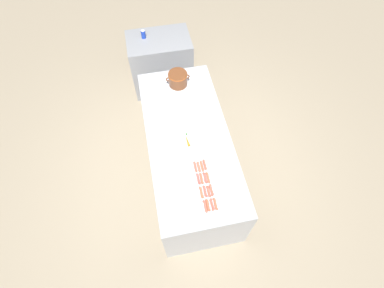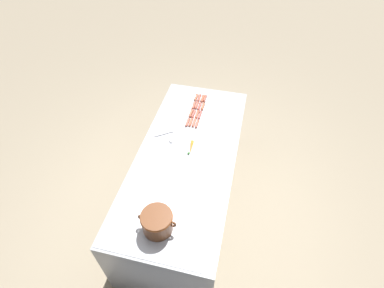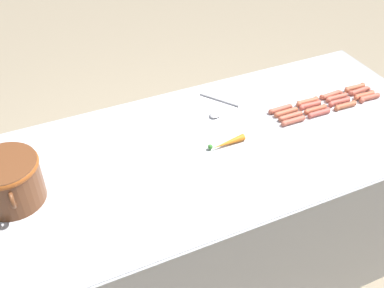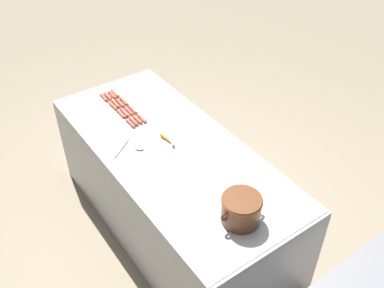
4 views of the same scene
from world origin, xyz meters
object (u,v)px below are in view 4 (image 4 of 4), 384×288
(hot_dog_14, at_px, (121,114))
(serving_spoon, at_px, (133,148))
(hot_dog_11, at_px, (134,121))
(hot_dog_4, at_px, (112,95))
(hot_dog_3, at_px, (142,118))
(hot_dog_13, at_px, (113,106))
(hot_dog_7, at_px, (138,119))
(hot_dog_5, at_px, (120,103))
(hot_dog_10, at_px, (125,113))
(hot_dog_15, at_px, (131,123))
(hot_dog_8, at_px, (108,96))
(hot_dog_2, at_px, (133,110))
(hot_dog_9, at_px, (116,104))
(hot_dog_1, at_px, (124,101))
(hot_dog_6, at_px, (129,111))
(hot_dog_12, at_px, (104,97))
(carrot, at_px, (169,140))
(hot_dog_0, at_px, (115,93))
(bean_pot, at_px, (241,208))

(hot_dog_14, xyz_separation_m, serving_spoon, (0.14, 0.44, -0.01))
(serving_spoon, bearing_deg, hot_dog_11, -119.85)
(hot_dog_4, xyz_separation_m, hot_dog_11, (0.04, 0.45, 0.00))
(hot_dog_3, distance_m, hot_dog_13, 0.32)
(hot_dog_7, bearing_deg, hot_dog_14, -64.61)
(hot_dog_5, height_order, serving_spoon, hot_dog_5)
(hot_dog_14, bearing_deg, hot_dog_11, 102.64)
(hot_dog_7, relative_size, hot_dog_10, 1.00)
(hot_dog_3, distance_m, hot_dog_15, 0.11)
(hot_dog_4, height_order, hot_dog_8, same)
(hot_dog_2, relative_size, hot_dog_9, 1.00)
(hot_dog_3, bearing_deg, hot_dog_13, -70.46)
(hot_dog_1, relative_size, hot_dog_6, 1.00)
(hot_dog_7, distance_m, hot_dog_9, 0.31)
(hot_dog_9, distance_m, hot_dog_10, 0.16)
(hot_dog_4, relative_size, hot_dog_15, 1.00)
(hot_dog_1, height_order, hot_dog_10, same)
(hot_dog_5, bearing_deg, hot_dog_10, 76.42)
(hot_dog_7, relative_size, hot_dog_15, 1.00)
(hot_dog_7, height_order, hot_dog_12, same)
(hot_dog_2, xyz_separation_m, hot_dog_5, (0.04, -0.15, 0.00))
(hot_dog_6, xyz_separation_m, hot_dog_15, (0.07, 0.16, 0.00))
(hot_dog_10, bearing_deg, hot_dog_11, 90.85)
(hot_dog_13, bearing_deg, hot_dog_11, 96.60)
(hot_dog_2, relative_size, carrot, 0.75)
(hot_dog_6, distance_m, serving_spoon, 0.49)
(hot_dog_2, xyz_separation_m, hot_dog_11, (0.07, 0.14, 0.00))
(hot_dog_4, relative_size, hot_dog_5, 1.00)
(hot_dog_6, bearing_deg, hot_dog_3, 102.80)
(hot_dog_10, relative_size, hot_dog_14, 1.00)
(hot_dog_7, height_order, hot_dog_13, same)
(hot_dog_4, height_order, hot_dog_10, same)
(hot_dog_12, bearing_deg, hot_dog_4, 177.22)
(hot_dog_12, relative_size, hot_dog_13, 1.00)
(hot_dog_0, bearing_deg, hot_dog_7, 85.83)
(hot_dog_6, relative_size, hot_dog_11, 1.00)
(hot_dog_4, relative_size, bean_pot, 0.43)
(hot_dog_8, distance_m, hot_dog_11, 0.45)
(hot_dog_0, relative_size, hot_dog_15, 1.00)
(hot_dog_6, relative_size, carrot, 0.75)
(hot_dog_3, xyz_separation_m, serving_spoon, (0.24, 0.29, -0.01))
(hot_dog_2, distance_m, hot_dog_8, 0.32)
(hot_dog_1, height_order, hot_dog_14, same)
(hot_dog_4, xyz_separation_m, carrot, (-0.05, 0.83, 0.00))
(hot_dog_6, height_order, hot_dog_12, same)
(hot_dog_6, bearing_deg, hot_dog_8, -82.36)
(hot_dog_3, height_order, hot_dog_13, same)
(hot_dog_3, relative_size, hot_dog_6, 1.00)
(hot_dog_15, bearing_deg, bean_pot, 93.12)
(hot_dog_7, distance_m, serving_spoon, 0.36)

